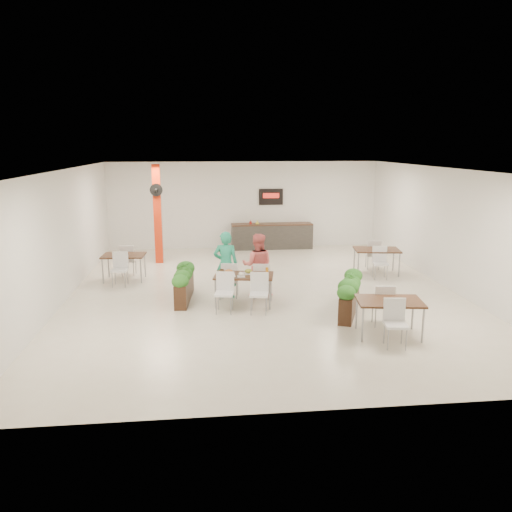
{
  "coord_description": "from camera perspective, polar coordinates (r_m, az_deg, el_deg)",
  "views": [
    {
      "loc": [
        -1.57,
        -12.48,
        3.8
      ],
      "look_at": [
        -0.26,
        -0.48,
        1.1
      ],
      "focal_mm": 35.0,
      "sensor_mm": 36.0,
      "label": 1
    }
  ],
  "objects": [
    {
      "name": "side_table_b",
      "position": [
        15.36,
        13.63,
        0.37
      ],
      "size": [
        1.43,
        1.66,
        0.92
      ],
      "rotation": [
        0.0,
        0.0,
        -0.15
      ],
      "color": "black",
      "rests_on": "ground"
    },
    {
      "name": "side_table_a",
      "position": [
        14.66,
        -14.87,
        -0.32
      ],
      "size": [
        1.22,
        1.64,
        0.92
      ],
      "rotation": [
        0.0,
        0.0,
        -0.06
      ],
      "color": "black",
      "rests_on": "ground"
    },
    {
      "name": "side_table_c",
      "position": [
        10.43,
        14.99,
        -5.51
      ],
      "size": [
        1.4,
        1.66,
        0.92
      ],
      "rotation": [
        0.0,
        0.0,
        -0.14
      ],
      "color": "black",
      "rests_on": "ground"
    },
    {
      "name": "diner_woman",
      "position": [
        12.62,
        0.16,
        -1.07
      ],
      "size": [
        0.89,
        0.75,
        1.63
      ],
      "primitive_type": "imported",
      "rotation": [
        0.0,
        0.0,
        2.97
      ],
      "color": "#F6706D",
      "rests_on": "ground"
    },
    {
      "name": "main_table",
      "position": [
        12.0,
        -1.44,
        -2.69
      ],
      "size": [
        1.52,
        1.81,
        0.92
      ],
      "rotation": [
        0.0,
        0.0,
        -0.17
      ],
      "color": "black",
      "rests_on": "ground"
    },
    {
      "name": "red_column",
      "position": [
        16.48,
        -11.18,
        4.84
      ],
      "size": [
        0.4,
        0.41,
        3.2
      ],
      "color": "red",
      "rests_on": "ground"
    },
    {
      "name": "room_shell",
      "position": [
        12.71,
        0.96,
        4.49
      ],
      "size": [
        10.1,
        12.1,
        3.22
      ],
      "color": "white",
      "rests_on": "ground"
    },
    {
      "name": "planter_right",
      "position": [
        11.6,
        10.66,
        -4.19
      ],
      "size": [
        0.96,
        1.74,
        0.96
      ],
      "rotation": [
        0.0,
        0.0,
        1.17
      ],
      "color": "black",
      "rests_on": "ground"
    },
    {
      "name": "diner_man",
      "position": [
        12.55,
        -3.47,
        -1.0
      ],
      "size": [
        0.68,
        0.51,
        1.7
      ],
      "primitive_type": "imported",
      "rotation": [
        0.0,
        0.0,
        2.97
      ],
      "color": "#27AA82",
      "rests_on": "ground"
    },
    {
      "name": "ground",
      "position": [
        13.14,
        0.92,
        -4.2
      ],
      "size": [
        12.0,
        12.0,
        0.0
      ],
      "primitive_type": "plane",
      "color": "beige",
      "rests_on": "ground"
    },
    {
      "name": "planter_left",
      "position": [
        12.54,
        -8.22,
        -2.78
      ],
      "size": [
        0.53,
        1.85,
        0.96
      ],
      "rotation": [
        0.0,
        0.0,
        1.48
      ],
      "color": "black",
      "rests_on": "ground"
    },
    {
      "name": "service_counter",
      "position": [
        18.61,
        1.82,
        2.36
      ],
      "size": [
        3.0,
        0.64,
        2.2
      ],
      "color": "#2D2A28",
      "rests_on": "ground"
    }
  ]
}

